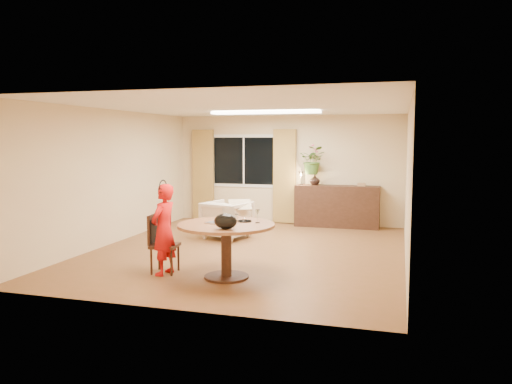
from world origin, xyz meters
TOP-DOWN VIEW (x-y plane):
  - floor at (0.00, 0.00)m, footprint 6.50×6.50m
  - ceiling at (0.00, 0.00)m, footprint 6.50×6.50m
  - wall_back at (0.00, 3.25)m, footprint 5.50×0.00m
  - wall_left at (-2.75, 0.00)m, footprint 0.00×6.50m
  - wall_right at (2.75, 0.00)m, footprint 0.00×6.50m
  - window at (-1.10, 3.23)m, footprint 1.70×0.03m
  - curtain_left at (-2.15, 3.15)m, footprint 0.55×0.08m
  - curtain_right at (-0.05, 3.15)m, footprint 0.55×0.08m
  - ceiling_panel at (0.00, 1.20)m, footprint 2.20×0.35m
  - dining_table at (0.22, -1.77)m, footprint 1.42×1.42m
  - dining_chair at (-0.78, -1.76)m, footprint 0.46×0.43m
  - child at (-0.74, -1.85)m, footprint 0.54×0.40m
  - laptop at (0.12, -1.78)m, footprint 0.45×0.37m
  - tumbler at (0.28, -1.50)m, footprint 0.09×0.09m
  - wine_glass at (0.64, -1.58)m, footprint 0.09×0.09m
  - pot_lid at (0.42, -1.53)m, footprint 0.24×0.24m
  - handbag at (0.36, -2.20)m, footprint 0.36×0.25m
  - armchair at (-0.77, 1.03)m, footprint 1.03×1.04m
  - throw at (-0.47, 1.00)m, footprint 0.62×0.68m
  - sideboard at (1.23, 3.01)m, footprint 1.93×0.47m
  - vase at (0.71, 3.01)m, footprint 0.29×0.29m
  - bouquet at (0.66, 3.01)m, footprint 0.61×0.54m
  - book_stack at (1.78, 3.01)m, footprint 0.20×0.16m
  - desk_lamp at (0.39, 2.96)m, footprint 0.14×0.14m

SIDE VIEW (x-z plane):
  - floor at x=0.00m, z-range 0.00..0.00m
  - armchair at x=-0.77m, z-range 0.00..0.77m
  - dining_chair at x=-0.78m, z-range 0.00..0.89m
  - sideboard at x=1.23m, z-range 0.00..0.97m
  - dining_table at x=0.22m, z-range 0.23..1.04m
  - child at x=-0.74m, z-range 0.00..1.37m
  - throw at x=-0.47m, z-range 0.77..0.80m
  - pot_lid at x=0.42m, z-range 0.81..0.84m
  - tumbler at x=0.28m, z-range 0.81..0.91m
  - wine_glass at x=0.64m, z-range 0.81..1.01m
  - handbag at x=0.36m, z-range 0.81..1.02m
  - laptop at x=0.12m, z-range 0.81..1.07m
  - book_stack at x=1.78m, z-range 0.97..1.04m
  - vase at x=0.71m, z-range 0.97..1.21m
  - desk_lamp at x=0.39m, z-range 0.97..1.30m
  - curtain_left at x=-2.15m, z-range 0.02..2.27m
  - curtain_right at x=-0.05m, z-range 0.02..2.27m
  - wall_back at x=0.00m, z-range -1.45..4.05m
  - wall_left at x=-2.75m, z-range -1.95..4.55m
  - wall_right at x=2.75m, z-range -1.95..4.55m
  - window at x=-1.10m, z-range 0.85..2.15m
  - bouquet at x=0.66m, z-range 1.21..1.87m
  - ceiling_panel at x=0.00m, z-range 2.54..2.59m
  - ceiling at x=0.00m, z-range 2.60..2.60m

